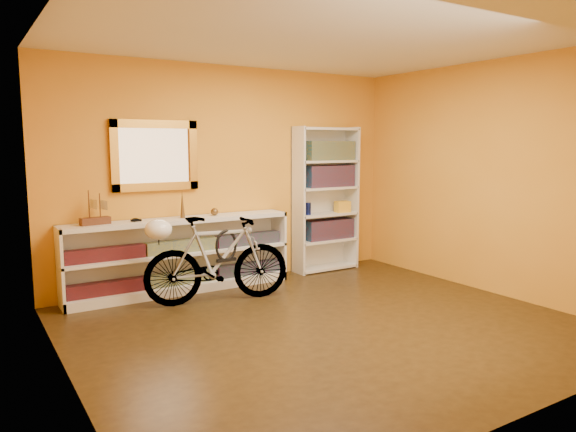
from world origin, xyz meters
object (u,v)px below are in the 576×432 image
bicycle (218,259)px  console_unit (181,255)px  bookcase (326,199)px  helmet (158,229)px

bicycle → console_unit: bearing=28.9°
console_unit → bookcase: size_ratio=1.37×
bookcase → helmet: size_ratio=6.87×
bookcase → bicycle: 2.00m
console_unit → bicycle: 0.61m
console_unit → bicycle: (0.19, -0.58, 0.04)m
console_unit → helmet: bearing=-131.2°
helmet → console_unit: bearing=48.8°
bookcase → helmet: bearing=-168.6°
console_unit → bookcase: 2.10m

